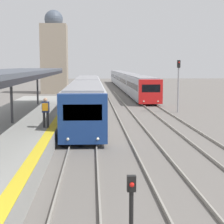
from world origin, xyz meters
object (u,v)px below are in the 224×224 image
(person_on_platform, at_px, (46,110))
(train_near, at_px, (87,94))
(signal_post_near, at_px, (131,209))
(train_far, at_px, (126,80))
(signal_mast_far, at_px, (178,80))

(person_on_platform, height_order, train_near, train_near)
(person_on_platform, distance_m, signal_post_near, 13.21)
(train_near, xyz_separation_m, signal_post_near, (1.36, -26.86, -0.46))
(person_on_platform, distance_m, train_far, 49.06)
(train_far, bearing_deg, signal_mast_far, -87.13)
(train_near, distance_m, signal_mast_far, 8.62)
(train_near, height_order, signal_post_near, train_near)
(person_on_platform, relative_size, train_far, 0.03)
(person_on_platform, distance_m, signal_mast_far, 17.31)
(signal_mast_far, bearing_deg, train_near, 176.85)
(train_near, relative_size, signal_post_near, 15.49)
(person_on_platform, xyz_separation_m, train_near, (2.08, 14.12, -0.25))
(train_near, bearing_deg, person_on_platform, -98.37)
(train_near, distance_m, train_far, 34.80)
(train_near, bearing_deg, signal_mast_far, -3.15)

